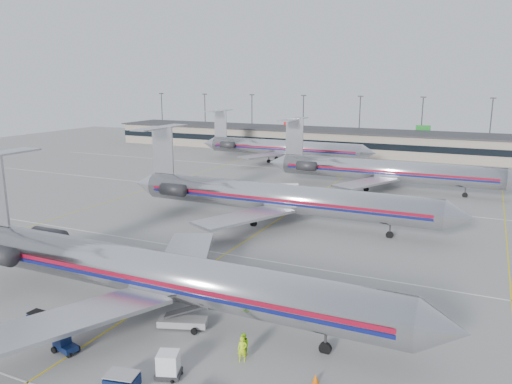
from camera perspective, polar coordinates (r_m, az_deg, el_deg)
The scene contains 16 objects.
ground at distance 50.96m, azimuth -8.95°, elevation -10.47°, with size 260.00×260.00×0.00m, color gray.
apron_markings at distance 58.90m, azimuth -3.51°, elevation -7.08°, with size 160.00×0.15×0.02m, color silver.
terminal at distance 140.19m, azimuth 13.90°, elevation 5.47°, with size 162.00×17.00×6.25m.
light_mast_row at distance 153.39m, azimuth 15.05°, elevation 8.04°, with size 163.60×0.40×15.28m.
jet_foreground at distance 44.48m, azimuth -12.17°, elevation -8.88°, with size 49.70×29.27×13.01m.
jet_second_row at distance 70.19m, azimuth 2.19°, elevation -0.57°, with size 50.18×29.55×13.14m.
jet_third_row at distance 94.66m, azimuth 14.15°, elevation 2.45°, with size 46.55×28.63×12.73m.
jet_back_row at distance 123.78m, azimuth 2.80°, elevation 5.12°, with size 45.50×27.98×12.44m.
tug_left at distance 44.74m, azimuth -23.52°, elevation -13.66°, with size 2.32×1.23×1.87m.
tug_center at distance 41.42m, azimuth -21.09°, elevation -15.81°, with size 2.16×1.44×1.61m.
cart_inner at distance 36.02m, azimuth -15.07°, elevation -20.17°, with size 2.33×1.83×1.18m.
uld_container at distance 36.55m, azimuth -10.00°, elevation -18.85°, with size 2.09×1.92×1.79m.
belt_loader at distance 42.60m, azimuth -8.26°, elevation -14.31°, with size 4.88×2.72×2.50m.
ramp_worker_near at distance 37.67m, azimuth -1.58°, elevation -17.53°, with size 0.70×0.46×1.92m, color #C1E815.
ramp_worker_far at distance 38.33m, azimuth -1.41°, elevation -17.06°, with size 0.87×0.68×1.79m, color #99F016.
cone_right at distance 35.97m, azimuth 6.81°, elevation -20.40°, with size 0.48×0.48×0.66m, color orange.
Camera 1 is at (26.58, -38.64, 19.92)m, focal length 35.00 mm.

